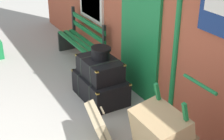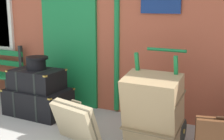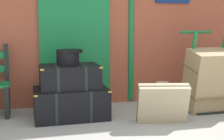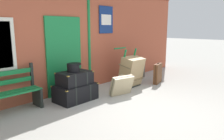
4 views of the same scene
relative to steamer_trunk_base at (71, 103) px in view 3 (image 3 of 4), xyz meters
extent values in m
cube|color=#AD5138|center=(0.60, 0.83, 1.39)|extent=(10.40, 0.30, 3.20)
cube|color=#197A3D|center=(0.17, 0.66, 0.84)|extent=(1.10, 0.05, 2.10)
cube|color=#0F4924|center=(0.17, 0.65, 0.84)|extent=(0.06, 0.02, 2.10)
cylinder|color=#197A3D|center=(1.09, 0.68, 1.39)|extent=(0.09, 0.09, 3.14)
cube|color=black|center=(-0.85, 0.33, 0.01)|extent=(0.06, 0.40, 0.45)
cube|color=black|center=(-0.85, 0.53, 0.52)|extent=(0.06, 0.06, 0.56)
cube|color=black|center=(0.00, 0.00, 0.00)|extent=(1.00, 0.65, 0.42)
cube|color=black|center=(-0.23, 0.00, 0.00)|extent=(0.04, 0.65, 0.43)
cube|color=black|center=(0.22, 0.00, 0.00)|extent=(0.04, 0.65, 0.43)
cube|color=#B79338|center=(-0.48, -0.30, 0.20)|extent=(0.05, 0.05, 0.02)
cube|color=#B79338|center=(0.48, -0.30, 0.20)|extent=(0.05, 0.05, 0.02)
cube|color=#B79338|center=(-0.48, 0.30, 0.20)|extent=(0.05, 0.05, 0.02)
cube|color=#B79338|center=(0.48, 0.30, 0.20)|extent=(0.05, 0.05, 0.02)
cube|color=silver|center=(0.02, -0.30, 0.00)|extent=(0.36, 0.01, 0.10)
cube|color=black|center=(-0.01, 0.00, 0.37)|extent=(0.80, 0.54, 0.32)
cube|color=black|center=(-0.19, 0.00, 0.37)|extent=(0.04, 0.55, 0.33)
cube|color=black|center=(0.17, 0.00, 0.37)|extent=(0.04, 0.55, 0.33)
cube|color=#B79338|center=(-0.39, -0.25, 0.52)|extent=(0.05, 0.05, 0.02)
cube|color=#B79338|center=(0.37, -0.25, 0.52)|extent=(0.05, 0.05, 0.02)
cube|color=#B79338|center=(-0.39, 0.25, 0.52)|extent=(0.05, 0.05, 0.02)
cube|color=#B79338|center=(0.37, 0.25, 0.52)|extent=(0.05, 0.05, 0.02)
cylinder|color=black|center=(-0.03, 0.02, 0.63)|extent=(0.31, 0.31, 0.21)
cylinder|color=black|center=(0.02, 0.02, 0.72)|extent=(0.32, 0.32, 0.04)
cube|color=black|center=(2.04, -0.23, -0.20)|extent=(0.56, 0.28, 0.03)
cube|color=#197A3D|center=(1.79, -0.03, 0.38)|extent=(0.04, 0.34, 1.17)
cube|color=#197A3D|center=(2.29, -0.03, 0.38)|extent=(0.04, 0.34, 1.17)
cylinder|color=#197A3D|center=(2.04, 0.27, 0.95)|extent=(0.54, 0.04, 0.04)
cylinder|color=black|center=(1.72, 0.03, -0.05)|extent=(0.04, 0.32, 0.32)
cylinder|color=#B79338|center=(1.72, 0.03, -0.05)|extent=(0.07, 0.06, 0.06)
cylinder|color=black|center=(2.36, 0.03, -0.05)|extent=(0.04, 0.32, 0.32)
cylinder|color=#B79338|center=(2.36, 0.03, -0.05)|extent=(0.07, 0.06, 0.06)
cube|color=tan|center=(2.04, -0.21, 0.26)|extent=(0.68, 0.60, 0.95)
cube|color=olive|center=(2.04, -0.21, 0.07)|extent=(0.70, 0.46, 0.11)
cube|color=olive|center=(2.04, -0.21, 0.46)|extent=(0.70, 0.46, 0.11)
cube|color=tan|center=(1.12, -0.58, 0.06)|extent=(0.70, 0.45, 0.55)
cylinder|color=#71644C|center=(1.12, -0.54, 0.33)|extent=(0.16, 0.06, 0.03)
cube|color=brown|center=(1.12, -0.58, 0.06)|extent=(0.69, 0.34, 0.52)
camera|label=1|loc=(4.52, -2.28, 2.79)|focal=53.26mm
camera|label=2|loc=(3.20, -3.56, 1.54)|focal=47.72mm
camera|label=3|loc=(-0.57, -4.41, 1.12)|focal=52.38mm
camera|label=4|loc=(-3.27, -4.25, 1.62)|focal=34.97mm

